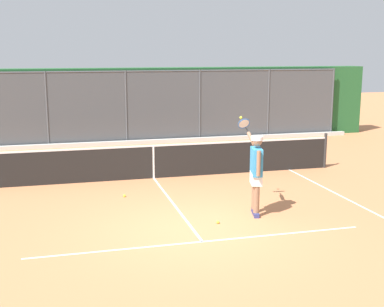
# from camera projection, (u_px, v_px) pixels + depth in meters

# --- Properties ---
(ground_plane) EXTENTS (60.00, 60.00, 0.00)m
(ground_plane) POSITION_uv_depth(u_px,v_px,m) (193.00, 229.00, 10.28)
(ground_plane) COLOR #C67A4C
(court_line_markings) EXTENTS (8.39, 9.26, 0.01)m
(court_line_markings) POSITION_uv_depth(u_px,v_px,m) (208.00, 248.00, 9.28)
(court_line_markings) COLOR white
(court_line_markings) RESTS_ON ground
(fence_backdrop) EXTENTS (20.58, 1.37, 2.89)m
(fence_backdrop) POSITION_uv_depth(u_px,v_px,m) (124.00, 105.00, 20.14)
(fence_backdrop) COLOR #474C51
(fence_backdrop) RESTS_ON ground
(tennis_net) EXTENTS (10.78, 0.09, 1.07)m
(tennis_net) POSITION_uv_depth(u_px,v_px,m) (153.00, 161.00, 14.33)
(tennis_net) COLOR #2D2D2D
(tennis_net) RESTS_ON ground
(tennis_player) EXTENTS (0.35, 1.45, 2.05)m
(tennis_player) POSITION_uv_depth(u_px,v_px,m) (256.00, 168.00, 11.02)
(tennis_player) COLOR navy
(tennis_player) RESTS_ON ground
(tennis_ball_mid_court) EXTENTS (0.07, 0.07, 0.07)m
(tennis_ball_mid_court) POSITION_uv_depth(u_px,v_px,m) (124.00, 196.00, 12.55)
(tennis_ball_mid_court) COLOR #CCDB33
(tennis_ball_mid_court) RESTS_ON ground
(tennis_ball_by_sideline) EXTENTS (0.07, 0.07, 0.07)m
(tennis_ball_by_sideline) POSITION_uv_depth(u_px,v_px,m) (218.00, 222.00, 10.62)
(tennis_ball_by_sideline) COLOR #C1D138
(tennis_ball_by_sideline) RESTS_ON ground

